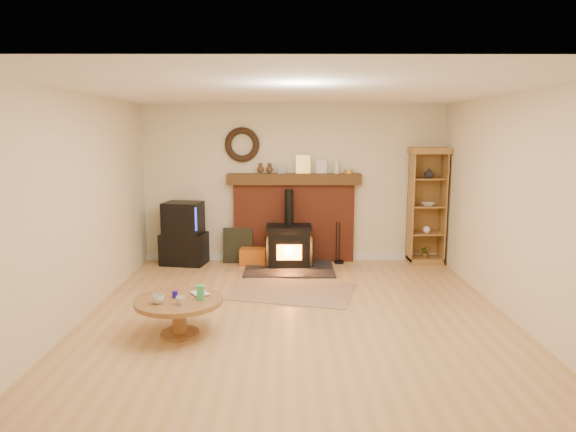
{
  "coord_description": "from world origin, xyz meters",
  "views": [
    {
      "loc": [
        -0.12,
        -5.78,
        2.17
      ],
      "look_at": [
        -0.1,
        1.0,
        1.04
      ],
      "focal_mm": 32.0,
      "sensor_mm": 36.0,
      "label": 1
    }
  ],
  "objects_px": {
    "curio_cabinet": "(426,206)",
    "coffee_table": "(179,306)",
    "wood_stove": "(289,247)",
    "tv_unit": "(184,235)"
  },
  "relations": [
    {
      "from": "wood_stove",
      "to": "coffee_table",
      "type": "bearing_deg",
      "value": -113.05
    },
    {
      "from": "wood_stove",
      "to": "curio_cabinet",
      "type": "distance_m",
      "value": 2.36
    },
    {
      "from": "coffee_table",
      "to": "curio_cabinet",
      "type": "bearing_deg",
      "value": 41.79
    },
    {
      "from": "wood_stove",
      "to": "coffee_table",
      "type": "distance_m",
      "value": 3.04
    },
    {
      "from": "curio_cabinet",
      "to": "coffee_table",
      "type": "relative_size",
      "value": 2.03
    },
    {
      "from": "wood_stove",
      "to": "curio_cabinet",
      "type": "relative_size",
      "value": 0.73
    },
    {
      "from": "wood_stove",
      "to": "coffee_table",
      "type": "height_order",
      "value": "wood_stove"
    },
    {
      "from": "tv_unit",
      "to": "wood_stove",
      "type": "bearing_deg",
      "value": -6.57
    },
    {
      "from": "wood_stove",
      "to": "tv_unit",
      "type": "height_order",
      "value": "wood_stove"
    },
    {
      "from": "tv_unit",
      "to": "coffee_table",
      "type": "distance_m",
      "value": 3.05
    }
  ]
}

